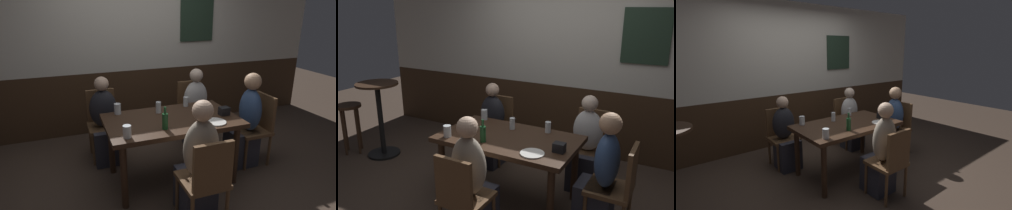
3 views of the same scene
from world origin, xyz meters
The scene contains 18 objects.
ground_plane centered at (0.00, 0.00, 0.00)m, with size 12.00×12.00×0.00m, color #423328.
wall_back centered at (0.01, 1.65, 1.30)m, with size 6.40×0.13×2.60m.
dining_table centered at (0.00, 0.00, 0.65)m, with size 1.45×0.85×0.74m.
chair_left_far centered at (-0.64, 0.84, 0.50)m, with size 0.40×0.40×0.88m.
chair_mid_near centered at (0.00, -0.84, 0.50)m, with size 0.40×0.40×0.88m.
chair_right_far centered at (0.64, 0.84, 0.50)m, with size 0.40×0.40×0.88m.
chair_head_east centered at (1.14, 0.00, 0.50)m, with size 0.40×0.40×0.88m.
person_left_far centered at (-0.64, 0.68, 0.46)m, with size 0.34×0.37×1.10m.
person_mid_near centered at (0.00, -0.68, 0.49)m, with size 0.34×0.37×1.17m.
person_right_far centered at (0.64, 0.68, 0.46)m, with size 0.34×0.37×1.10m.
person_head_east centered at (0.98, 0.00, 0.50)m, with size 0.37×0.34×1.17m.
tumbler_water centered at (-0.08, 0.22, 0.80)m, with size 0.06×0.06×0.13m.
pint_glass_stout centered at (0.31, 0.32, 0.79)m, with size 0.06×0.06×0.12m.
pint_glass_amber centered at (-0.56, -0.31, 0.80)m, with size 0.08×0.08×0.12m.
beer_glass_half centered at (-0.53, 0.35, 0.79)m, with size 0.08×0.08×0.12m.
beer_bottle_green centered at (-0.16, -0.24, 0.83)m, with size 0.06×0.06×0.23m.
plate_white_large centered at (0.40, -0.26, 0.75)m, with size 0.23×0.23×0.01m, color white.
condiment_caddy centered at (0.60, -0.10, 0.79)m, with size 0.11×0.09×0.09m, color black.
Camera 1 is at (-1.08, -2.78, 1.93)m, focal length 31.34 mm.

